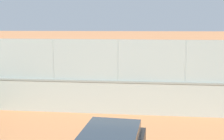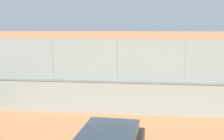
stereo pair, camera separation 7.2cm
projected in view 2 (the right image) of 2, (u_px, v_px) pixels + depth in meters
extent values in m
plane|color=#B27247|center=(130.00, 77.00, 24.10)|extent=(260.00, 260.00, 0.00)
cube|color=gray|center=(85.00, 97.00, 14.60)|extent=(22.64, 1.04, 1.56)
cube|color=slate|center=(85.00, 81.00, 14.47)|extent=(22.64, 1.10, 0.08)
cube|color=gray|center=(85.00, 60.00, 14.31)|extent=(22.18, 0.77, 1.98)
cylinder|color=gray|center=(185.00, 61.00, 13.75)|extent=(0.07, 0.07, 1.98)
cylinder|color=gray|center=(117.00, 60.00, 14.12)|extent=(0.07, 0.07, 1.98)
cylinder|color=gray|center=(53.00, 59.00, 14.49)|extent=(0.07, 0.07, 1.98)
cylinder|color=#591919|center=(48.00, 78.00, 21.79)|extent=(0.18, 0.18, 0.75)
cylinder|color=#591919|center=(48.00, 78.00, 21.59)|extent=(0.18, 0.18, 0.75)
cylinder|color=#D14C42|center=(48.00, 69.00, 21.59)|extent=(0.42, 0.42, 0.55)
cylinder|color=#936B4C|center=(48.00, 67.00, 21.84)|extent=(0.53, 0.22, 0.16)
cylinder|color=#936B4C|center=(44.00, 69.00, 21.24)|extent=(0.53, 0.22, 0.16)
sphere|color=#936B4C|center=(48.00, 64.00, 21.53)|extent=(0.21, 0.21, 0.21)
cylinder|color=navy|center=(48.00, 63.00, 21.51)|extent=(0.27, 0.27, 0.05)
cylinder|color=black|center=(41.00, 69.00, 21.21)|extent=(0.30, 0.11, 0.04)
ellipsoid|color=#333338|center=(38.00, 69.00, 21.17)|extent=(0.30, 0.11, 0.24)
cylinder|color=#B2B2B2|center=(189.00, 74.00, 23.34)|extent=(0.17, 0.17, 0.76)
cylinder|color=#B2B2B2|center=(189.00, 75.00, 23.14)|extent=(0.17, 0.17, 0.76)
cylinder|color=#D14C42|center=(189.00, 66.00, 23.13)|extent=(0.38, 0.38, 0.56)
cylinder|color=#936B4C|center=(188.00, 64.00, 23.40)|extent=(0.54, 0.16, 0.16)
cylinder|color=#936B4C|center=(187.00, 65.00, 22.82)|extent=(0.54, 0.16, 0.16)
sphere|color=#936B4C|center=(190.00, 61.00, 23.07)|extent=(0.21, 0.21, 0.21)
cylinder|color=white|center=(190.00, 60.00, 23.06)|extent=(0.25, 0.25, 0.05)
sphere|color=yellow|center=(36.00, 68.00, 19.15)|extent=(0.07, 0.07, 0.07)
sphere|color=white|center=(71.00, 105.00, 15.77)|extent=(0.18, 0.18, 0.18)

